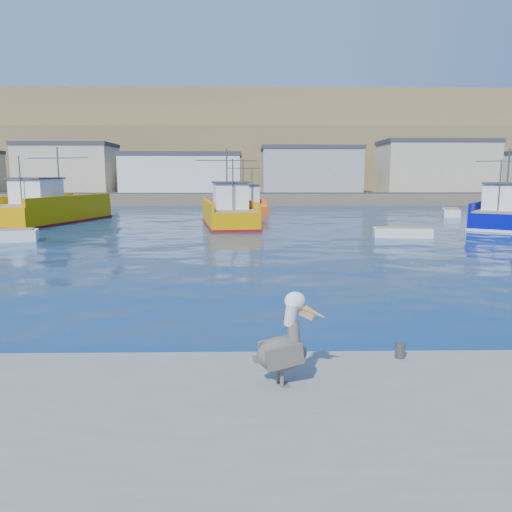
% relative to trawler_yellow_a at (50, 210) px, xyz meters
% --- Properties ---
extents(ground, '(260.00, 260.00, 0.00)m').
position_rel_trawler_yellow_a_xyz_m(ground, '(17.50, -31.85, -1.15)').
color(ground, '#06194F').
rests_on(ground, ground).
extents(dock_bollards, '(36.20, 0.20, 0.30)m').
position_rel_trawler_yellow_a_xyz_m(dock_bollards, '(18.10, -35.25, -0.50)').
color(dock_bollards, '#4C4C4C').
rests_on(dock_bollards, dock).
extents(far_shore, '(200.00, 81.00, 24.00)m').
position_rel_trawler_yellow_a_xyz_m(far_shore, '(17.50, 77.35, 7.82)').
color(far_shore, brown).
rests_on(far_shore, ground).
extents(trawler_yellow_a, '(7.45, 14.05, 6.78)m').
position_rel_trawler_yellow_a_xyz_m(trawler_yellow_a, '(0.00, 0.00, 0.00)').
color(trawler_yellow_a, '#D58F00').
rests_on(trawler_yellow_a, ground).
extents(trawler_yellow_b, '(5.37, 11.31, 6.46)m').
position_rel_trawler_yellow_a_xyz_m(trawler_yellow_b, '(15.99, -3.03, -0.14)').
color(trawler_yellow_b, '#D58F00').
rests_on(trawler_yellow_b, ground).
extents(trawler_blue, '(8.92, 10.66, 6.40)m').
position_rel_trawler_yellow_a_xyz_m(trawler_blue, '(38.34, -4.42, -0.16)').
color(trawler_blue, '#000587').
rests_on(trawler_blue, ground).
extents(boat_orange, '(4.94, 7.78, 5.95)m').
position_rel_trawler_yellow_a_xyz_m(boat_orange, '(17.40, 9.65, -0.17)').
color(boat_orange, '#DC5816').
rests_on(boat_orange, ground).
extents(skiff_left, '(4.64, 2.62, 0.95)m').
position_rel_trawler_yellow_a_xyz_m(skiff_left, '(1.94, -13.26, -0.85)').
color(skiff_left, silver).
rests_on(skiff_left, ground).
extents(skiff_mid, '(3.94, 1.85, 0.82)m').
position_rel_trawler_yellow_a_xyz_m(skiff_mid, '(27.99, -11.37, -0.89)').
color(skiff_mid, silver).
rests_on(skiff_mid, ground).
extents(skiff_far, '(2.88, 4.69, 0.96)m').
position_rel_trawler_yellow_a_xyz_m(skiff_far, '(38.73, 6.79, -0.85)').
color(skiff_far, silver).
rests_on(skiff_far, ground).
extents(pelican, '(1.31, 0.74, 1.63)m').
position_rel_trawler_yellow_a_xyz_m(pelican, '(18.10, -36.48, 0.04)').
color(pelican, '#595451').
rests_on(pelican, dock).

